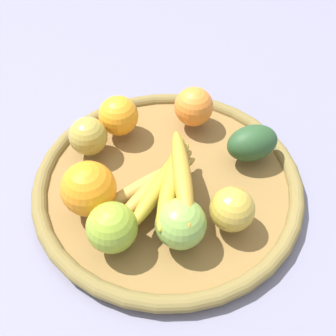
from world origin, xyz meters
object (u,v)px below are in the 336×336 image
(orange_2, at_px, (118,116))
(orange_1, at_px, (194,107))
(avocado, at_px, (252,143))
(apple_0, at_px, (181,224))
(orange_0, at_px, (89,189))
(banana_bunch, at_px, (164,181))
(apple_1, at_px, (88,136))
(apple_2, at_px, (232,209))
(apple_3, at_px, (112,227))

(orange_2, bearing_deg, orange_1, -30.76)
(orange_2, bearing_deg, avocado, -56.34)
(orange_2, bearing_deg, apple_0, -106.14)
(orange_0, relative_size, orange_2, 1.18)
(orange_2, bearing_deg, banana_bunch, -102.75)
(orange_2, bearing_deg, apple_1, -175.13)
(apple_2, bearing_deg, orange_2, 90.93)
(apple_3, bearing_deg, apple_0, -37.49)
(orange_0, height_order, apple_3, orange_0)
(banana_bunch, relative_size, apple_1, 2.82)
(banana_bunch, height_order, apple_1, banana_bunch)
(orange_1, distance_m, apple_3, 0.28)
(apple_1, bearing_deg, orange_1, -19.05)
(orange_1, xyz_separation_m, orange_2, (-0.11, 0.07, -0.00))
(apple_0, height_order, orange_1, apple_0)
(banana_bunch, xyz_separation_m, orange_2, (0.04, 0.16, -0.00))
(orange_0, bearing_deg, apple_2, -49.52)
(orange_0, relative_size, banana_bunch, 0.45)
(avocado, bearing_deg, orange_1, 96.38)
(banana_bunch, bearing_deg, avocado, -10.00)
(banana_bunch, distance_m, apple_1, 0.16)
(apple_0, height_order, orange_2, apple_0)
(apple_3, bearing_deg, avocado, -3.16)
(banana_bunch, distance_m, apple_2, 0.11)
(apple_3, bearing_deg, orange_1, 23.18)
(avocado, bearing_deg, apple_3, 176.84)
(avocado, relative_size, apple_1, 1.35)
(apple_0, relative_size, orange_0, 0.88)
(banana_bunch, height_order, orange_1, banana_bunch)
(orange_0, distance_m, orange_2, 0.17)
(orange_1, bearing_deg, orange_2, 149.24)
(apple_1, bearing_deg, orange_2, 4.87)
(avocado, bearing_deg, apple_0, -167.95)
(apple_0, xyz_separation_m, orange_2, (0.07, 0.24, -0.00))
(orange_1, distance_m, orange_2, 0.13)
(apple_0, height_order, apple_1, apple_0)
(avocado, distance_m, orange_2, 0.23)
(apple_2, height_order, orange_1, orange_1)
(avocado, relative_size, orange_2, 1.25)
(orange_2, bearing_deg, apple_3, -128.60)
(banana_bunch, relative_size, apple_3, 2.56)
(apple_0, bearing_deg, orange_1, 42.42)
(banana_bunch, relative_size, orange_2, 2.62)
(avocado, bearing_deg, banana_bunch, 170.00)
(apple_0, distance_m, apple_1, 0.23)
(apple_1, height_order, apple_3, apple_3)
(orange_2, xyz_separation_m, apple_1, (-0.07, -0.01, -0.00))
(orange_0, height_order, avocado, orange_0)
(orange_0, distance_m, apple_1, 0.12)
(apple_0, xyz_separation_m, avocado, (0.20, 0.04, -0.01))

